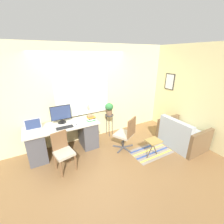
# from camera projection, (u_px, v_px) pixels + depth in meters

# --- Properties ---
(ground_plane) EXTENTS (14.00, 14.00, 0.00)m
(ground_plane) POSITION_uv_depth(u_px,v_px,m) (96.00, 150.00, 4.06)
(ground_plane) COLOR brown
(wall_back_with_window) EXTENTS (9.00, 0.12, 2.70)m
(wall_back_with_window) POSITION_uv_depth(u_px,v_px,m) (84.00, 95.00, 4.18)
(wall_back_with_window) COLOR beige
(wall_back_with_window) RESTS_ON ground_plane
(wall_right_with_picture) EXTENTS (0.08, 9.00, 2.70)m
(wall_right_with_picture) POSITION_uv_depth(u_px,v_px,m) (173.00, 90.00, 4.79)
(wall_right_with_picture) COLOR beige
(wall_right_with_picture) RESTS_ON ground_plane
(desk) EXTENTS (1.78, 0.68, 0.77)m
(desk) POSITION_uv_depth(u_px,v_px,m) (64.00, 138.00, 3.85)
(desk) COLOR beige
(desk) RESTS_ON ground_plane
(laptop) EXTENTS (0.35, 0.30, 0.27)m
(laptop) POSITION_uv_depth(u_px,v_px,m) (34.00, 129.00, 3.40)
(laptop) COLOR #B7B7BC
(laptop) RESTS_ON desk
(monitor) EXTENTS (0.50, 0.21, 0.46)m
(monitor) POSITION_uv_depth(u_px,v_px,m) (61.00, 114.00, 3.78)
(monitor) COLOR black
(monitor) RESTS_ON desk
(keyboard) EXTENTS (0.40, 0.14, 0.02)m
(keyboard) POSITION_uv_depth(u_px,v_px,m) (65.00, 127.00, 3.58)
(keyboard) COLOR black
(keyboard) RESTS_ON desk
(mouse) EXTENTS (0.04, 0.07, 0.03)m
(mouse) POSITION_uv_depth(u_px,v_px,m) (77.00, 124.00, 3.72)
(mouse) COLOR slate
(mouse) RESTS_ON desk
(desk_lamp) EXTENTS (0.16, 0.16, 0.38)m
(desk_lamp) POSITION_uv_depth(u_px,v_px,m) (88.00, 109.00, 4.14)
(desk_lamp) COLOR #BCB299
(desk_lamp) RESTS_ON desk
(book_stack) EXTENTS (0.23, 0.19, 0.14)m
(book_stack) POSITION_uv_depth(u_px,v_px,m) (91.00, 118.00, 3.96)
(book_stack) COLOR green
(book_stack) RESTS_ON desk
(desk_chair_wooden) EXTENTS (0.44, 0.46, 0.87)m
(desk_chair_wooden) POSITION_uv_depth(u_px,v_px,m) (63.00, 151.00, 3.25)
(desk_chair_wooden) COLOR brown
(desk_chair_wooden) RESTS_ON ground_plane
(office_chair_swivel) EXTENTS (0.59, 0.60, 0.93)m
(office_chair_swivel) POSITION_uv_depth(u_px,v_px,m) (126.00, 133.00, 3.93)
(office_chair_swivel) COLOR #47474C
(office_chair_swivel) RESTS_ON ground_plane
(couch_loveseat) EXTENTS (0.83, 1.14, 0.83)m
(couch_loveseat) POSITION_uv_depth(u_px,v_px,m) (181.00, 136.00, 4.17)
(couch_loveseat) COLOR #9EA8B2
(couch_loveseat) RESTS_ON ground_plane
(plant_stand) EXTENTS (0.26, 0.26, 0.69)m
(plant_stand) POSITION_uv_depth(u_px,v_px,m) (109.00, 117.00, 4.60)
(plant_stand) COLOR #333338
(plant_stand) RESTS_ON ground_plane
(potted_plant) EXTENTS (0.24, 0.24, 0.37)m
(potted_plant) POSITION_uv_depth(u_px,v_px,m) (109.00, 108.00, 4.49)
(potted_plant) COLOR brown
(potted_plant) RESTS_ON plant_stand
(floor_rug_striped) EXTENTS (1.07, 0.63, 0.01)m
(floor_rug_striped) POSITION_uv_depth(u_px,v_px,m) (151.00, 152.00, 3.98)
(floor_rug_striped) COLOR gray
(floor_rug_striped) RESTS_ON ground_plane
(folding_stool) EXTENTS (0.35, 0.30, 0.46)m
(folding_stool) POSITION_uv_depth(u_px,v_px,m) (153.00, 142.00, 3.67)
(folding_stool) COLOR olive
(folding_stool) RESTS_ON ground_plane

